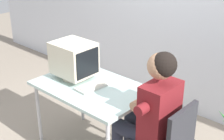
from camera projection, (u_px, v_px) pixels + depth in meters
desk at (92, 92)px, 3.20m from camera, size 1.12×0.74×0.74m
crt_monitor at (74, 59)px, 3.26m from camera, size 0.41×0.34×0.38m
keyboard at (96, 85)px, 3.17m from camera, size 0.19×0.43×0.03m
person_seated at (150, 111)px, 2.80m from camera, size 0.69×0.56×1.29m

